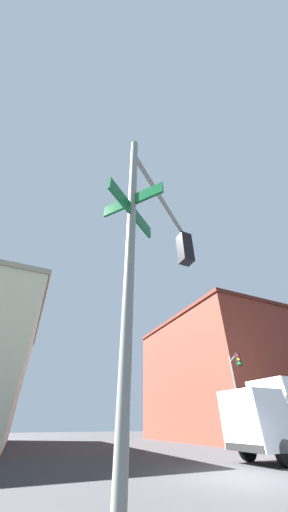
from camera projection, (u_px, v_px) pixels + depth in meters
The scene contains 4 objects.
ground_plane at pixel (242, 479), 8.11m from camera, with size 120.00×120.00×0.00m, color #28282B.
traffic_signal_near at pixel (164, 249), 4.16m from camera, with size 2.58×2.05×5.83m.
traffic_signal_far at pixel (238, 378), 16.83m from camera, with size 1.82×2.74×6.00m.
building_brick at pixel (245, 378), 30.88m from camera, with size 21.48×18.83×12.99m.
Camera 1 is at (-7.63, -8.74, 1.57)m, focal length 16.49 mm.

